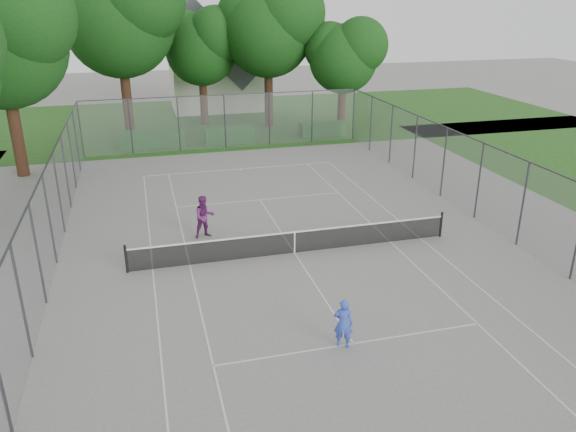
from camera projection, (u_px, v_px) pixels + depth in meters
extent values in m
plane|color=slate|center=(295.00, 253.00, 22.18)|extent=(120.00, 120.00, 0.00)
cube|color=#1E4A15|center=(208.00, 120.00, 45.53)|extent=(60.00, 20.00, 0.00)
cube|color=silver|center=(240.00, 169.00, 32.85)|extent=(10.97, 0.06, 0.01)
cube|color=silver|center=(153.00, 269.00, 20.86)|extent=(0.06, 23.77, 0.01)
cube|color=silver|center=(420.00, 238.00, 23.50)|extent=(0.06, 23.77, 0.01)
cube|color=silver|center=(190.00, 265.00, 21.19)|extent=(0.06, 23.77, 0.01)
cube|color=silver|center=(390.00, 242.00, 23.17)|extent=(0.06, 23.77, 0.01)
cube|color=silver|center=(353.00, 344.00, 16.43)|extent=(8.23, 0.06, 0.01)
cube|color=silver|center=(260.00, 200.00, 27.92)|extent=(8.23, 0.06, 0.01)
cube|color=silver|center=(295.00, 253.00, 22.18)|extent=(0.06, 12.80, 0.01)
cube|color=silver|center=(240.00, 170.00, 32.72)|extent=(0.06, 0.30, 0.01)
cylinder|color=black|center=(126.00, 259.00, 20.44)|extent=(0.10, 0.10, 1.10)
cylinder|color=black|center=(441.00, 224.00, 23.51)|extent=(0.10, 0.10, 1.10)
cube|color=black|center=(295.00, 243.00, 22.01)|extent=(12.67, 0.01, 0.86)
cube|color=white|center=(295.00, 232.00, 21.84)|extent=(12.77, 0.03, 0.06)
cube|color=white|center=(295.00, 243.00, 22.02)|extent=(0.05, 0.02, 0.88)
cylinder|color=#38383D|center=(80.00, 130.00, 34.64)|extent=(0.08, 0.08, 3.50)
cylinder|color=#38383D|center=(353.00, 115.00, 38.97)|extent=(0.08, 0.08, 3.50)
cube|color=slate|center=(225.00, 122.00, 36.80)|extent=(18.00, 0.02, 3.50)
cube|color=slate|center=(44.00, 236.00, 19.37)|extent=(0.02, 34.00, 3.50)
cube|color=slate|center=(500.00, 192.00, 23.70)|extent=(0.02, 34.00, 3.50)
cube|color=#38383D|center=(224.00, 95.00, 36.16)|extent=(18.00, 0.05, 0.05)
cube|color=#38383D|center=(36.00, 188.00, 18.72)|extent=(0.05, 34.00, 0.05)
cube|color=#38383D|center=(505.00, 152.00, 23.06)|extent=(0.05, 34.00, 0.05)
cylinder|color=#321C12|center=(127.00, 100.00, 39.40)|extent=(0.67, 0.67, 5.24)
sphere|color=#0E350E|center=(119.00, 21.00, 37.48)|extent=(7.45, 7.45, 7.45)
sphere|color=#0E350E|center=(97.00, 3.00, 37.59)|extent=(5.58, 5.58, 5.58)
cylinder|color=#321C12|center=(204.00, 100.00, 43.69)|extent=(0.61, 0.61, 3.77)
sphere|color=#0E350E|center=(201.00, 50.00, 42.30)|extent=(5.36, 5.36, 5.36)
sphere|color=#0E350E|center=(216.00, 35.00, 41.44)|extent=(4.28, 4.28, 4.28)
sphere|color=#0E350E|center=(187.00, 38.00, 42.38)|extent=(4.02, 4.02, 4.02)
cylinder|color=#321C12|center=(269.00, 95.00, 42.91)|extent=(0.65, 0.65, 4.64)
sphere|color=#0E350E|center=(268.00, 32.00, 41.21)|extent=(6.60, 6.60, 6.60)
sphere|color=#0E350E|center=(289.00, 13.00, 40.15)|extent=(5.28, 5.28, 5.28)
sphere|color=#0E350E|center=(250.00, 17.00, 41.30)|extent=(4.95, 4.95, 4.95)
cylinder|color=#321C12|center=(342.00, 107.00, 41.73)|extent=(0.59, 0.59, 3.46)
sphere|color=#0E350E|center=(343.00, 59.00, 40.46)|extent=(4.93, 4.93, 4.93)
sphere|color=#0E350E|center=(360.00, 45.00, 39.67)|extent=(3.94, 3.94, 3.94)
sphere|color=#0E350E|center=(329.00, 48.00, 40.53)|extent=(3.70, 3.70, 3.70)
cylinder|color=#321C12|center=(17.00, 134.00, 30.85)|extent=(0.65, 0.65, 4.78)
sphere|color=#0E350E|center=(0.00, 43.00, 29.09)|extent=(6.80, 6.80, 6.80)
sphere|color=#0E350E|center=(21.00, 16.00, 28.00)|extent=(5.44, 5.44, 5.44)
cube|color=#184D19|center=(152.00, 139.00, 37.54)|extent=(4.32, 1.29, 1.08)
cube|color=#184D19|center=(230.00, 135.00, 38.45)|extent=(3.44, 0.98, 1.08)
cube|color=#184D19|center=(322.00, 129.00, 40.49)|extent=(3.17, 1.16, 0.95)
cube|color=silver|center=(215.00, 76.00, 49.28)|extent=(7.55, 5.67, 5.67)
cube|color=#444448|center=(214.00, 43.00, 48.24)|extent=(7.48, 5.85, 7.48)
imported|color=blue|center=(343.00, 323.00, 16.05)|extent=(0.66, 0.56, 1.53)
imported|color=#642162|center=(204.00, 217.00, 23.35)|extent=(1.00, 0.84, 1.81)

